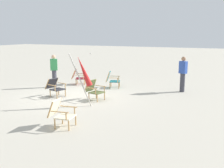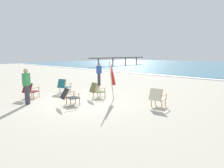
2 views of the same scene
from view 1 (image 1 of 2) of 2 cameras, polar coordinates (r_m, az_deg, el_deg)
name	(u,v)px [view 1 (image 1 of 2)]	position (r m, az deg, el deg)	size (l,w,h in m)	color
ground_plane	(71,96)	(11.39, -8.86, -2.70)	(80.00, 80.00, 0.00)	#B7AF9E
beach_chair_back_right	(55,87)	(11.49, -12.32, -0.56)	(0.73, 0.88, 0.77)	#28282D
beach_chair_front_left	(78,76)	(13.94, -7.50, 1.66)	(0.83, 0.89, 0.80)	maroon
beach_chair_back_left	(112,79)	(12.98, -0.03, 1.08)	(0.76, 0.82, 0.82)	#196066
beach_chair_far_center	(94,89)	(10.66, -3.97, -1.16)	(0.70, 0.79, 0.81)	#515B33
beach_chair_mid_center	(60,112)	(7.74, -11.18, -6.10)	(0.67, 0.77, 0.81)	beige
umbrella_furled_red	(84,72)	(9.60, -6.21, 2.69)	(0.51, 0.82, 1.99)	#B7B2A8
person_near_chairs	(54,71)	(13.34, -12.49, 2.86)	(0.36, 0.39, 1.63)	#383842
person_by_waterline	(183,74)	(12.42, 15.16, 2.14)	(0.32, 0.39, 1.63)	#383842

